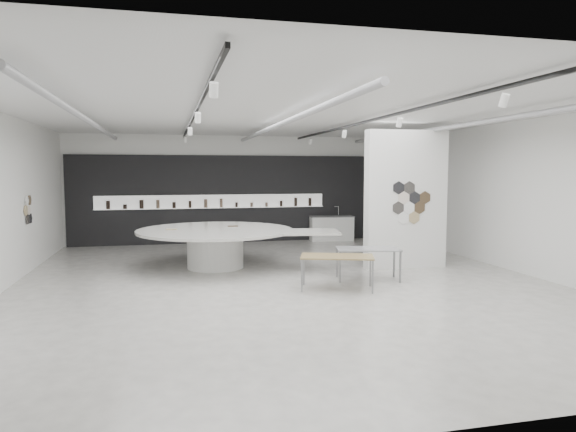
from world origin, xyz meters
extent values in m
cube|color=beige|center=(0.00, 0.00, -0.01)|extent=(12.00, 14.00, 0.01)
cube|color=silver|center=(0.00, 0.00, 3.80)|extent=(12.00, 14.00, 0.01)
cube|color=white|center=(0.00, 7.00, 1.90)|extent=(12.00, 0.01, 3.80)
cube|color=white|center=(0.00, -7.00, 1.90)|extent=(12.00, 0.01, 3.80)
cube|color=white|center=(6.00, 0.00, 1.90)|extent=(0.01, 14.00, 3.80)
cylinder|color=#939396|center=(-4.20, 0.50, 3.62)|extent=(0.12, 12.00, 0.12)
cylinder|color=#939396|center=(0.00, 0.50, 3.62)|extent=(0.12, 12.00, 0.12)
cylinder|color=#939396|center=(4.20, 0.50, 3.62)|extent=(0.12, 12.00, 0.12)
cube|color=black|center=(-2.00, 0.00, 3.70)|extent=(0.05, 13.00, 0.06)
cylinder|color=white|center=(-2.00, -5.00, 3.52)|extent=(0.11, 0.18, 0.21)
cylinder|color=white|center=(-2.00, -1.70, 3.52)|extent=(0.11, 0.18, 0.21)
cylinder|color=white|center=(-2.00, 1.60, 3.52)|extent=(0.11, 0.18, 0.21)
cylinder|color=white|center=(-2.00, 4.90, 3.52)|extent=(0.11, 0.18, 0.21)
cube|color=black|center=(2.00, 0.00, 3.70)|extent=(0.05, 13.00, 0.06)
cylinder|color=white|center=(2.00, -5.00, 3.52)|extent=(0.11, 0.18, 0.21)
cylinder|color=white|center=(2.00, -1.70, 3.52)|extent=(0.11, 0.18, 0.21)
cylinder|color=white|center=(2.00, 1.60, 3.52)|extent=(0.11, 0.18, 0.21)
cylinder|color=white|center=(2.00, 4.90, 3.52)|extent=(0.11, 0.18, 0.21)
cylinder|color=black|center=(-5.97, 2.50, 1.35)|extent=(0.03, 0.28, 0.28)
cylinder|color=black|center=(-5.97, 2.76, 1.35)|extent=(0.03, 0.28, 0.28)
cylinder|color=beige|center=(-5.97, 2.63, 1.58)|extent=(0.03, 0.28, 0.28)
cylinder|color=tan|center=(-5.97, 2.37, 1.58)|extent=(0.03, 0.28, 0.28)
cylinder|color=white|center=(-5.97, 2.50, 1.81)|extent=(0.03, 0.28, 0.28)
cylinder|color=#4D3B26|center=(-5.97, 2.76, 1.81)|extent=(0.03, 0.28, 0.28)
cube|color=black|center=(0.00, 6.94, 1.55)|extent=(11.80, 0.10, 3.10)
cube|color=white|center=(-1.00, 6.87, 1.48)|extent=(8.00, 0.06, 0.46)
cube|color=white|center=(-1.00, 6.81, 1.25)|extent=(8.00, 0.18, 0.02)
cylinder|color=black|center=(-4.53, 6.81, 1.41)|extent=(0.13, 0.13, 0.29)
cylinder|color=black|center=(-3.99, 6.81, 1.34)|extent=(0.13, 0.13, 0.15)
cylinder|color=black|center=(-3.44, 6.81, 1.42)|extent=(0.14, 0.14, 0.30)
cylinder|color=brown|center=(-2.90, 6.81, 1.41)|extent=(0.12, 0.12, 0.29)
cylinder|color=black|center=(-2.36, 6.81, 1.37)|extent=(0.12, 0.12, 0.21)
cylinder|color=black|center=(-1.81, 6.81, 1.39)|extent=(0.10, 0.10, 0.25)
cylinder|color=brown|center=(-1.27, 6.81, 1.42)|extent=(0.12, 0.12, 0.30)
cylinder|color=brown|center=(-0.73, 6.81, 1.42)|extent=(0.10, 0.10, 0.31)
cylinder|color=black|center=(-0.19, 6.81, 1.35)|extent=(0.09, 0.09, 0.17)
cylinder|color=brown|center=(0.36, 6.81, 1.35)|extent=(0.10, 0.10, 0.16)
cylinder|color=brown|center=(0.90, 6.81, 1.34)|extent=(0.09, 0.09, 0.15)
cylinder|color=black|center=(1.44, 6.81, 1.37)|extent=(0.09, 0.09, 0.21)
cylinder|color=black|center=(1.99, 6.81, 1.42)|extent=(0.11, 0.11, 0.31)
cylinder|color=black|center=(2.53, 6.81, 1.41)|extent=(0.11, 0.11, 0.29)
cube|color=white|center=(3.50, 1.00, 1.80)|extent=(2.20, 0.35, 3.60)
cylinder|color=white|center=(3.50, 0.81, 1.60)|extent=(0.34, 0.03, 0.34)
cylinder|color=#4D3B26|center=(3.80, 0.81, 1.60)|extent=(0.34, 0.03, 0.34)
cylinder|color=black|center=(3.20, 0.81, 1.60)|extent=(0.34, 0.03, 0.34)
cylinder|color=black|center=(3.65, 0.81, 1.86)|extent=(0.34, 0.03, 0.34)
cylinder|color=beige|center=(3.35, 0.81, 1.86)|extent=(0.34, 0.03, 0.34)
cylinder|color=tan|center=(3.65, 0.81, 1.34)|extent=(0.34, 0.03, 0.34)
cylinder|color=white|center=(3.35, 0.81, 1.34)|extent=(0.34, 0.03, 0.34)
cylinder|color=#4D3B26|center=(3.95, 0.81, 1.86)|extent=(0.34, 0.03, 0.34)
cylinder|color=black|center=(3.50, 0.81, 2.12)|extent=(0.34, 0.03, 0.34)
cylinder|color=black|center=(3.20, 0.81, 2.12)|extent=(0.34, 0.03, 0.34)
cylinder|color=white|center=(-1.37, 2.12, 0.48)|extent=(1.67, 1.67, 0.96)
cylinder|color=#BBB9B0|center=(-1.37, 2.12, 0.99)|extent=(4.62, 4.62, 0.07)
cube|color=#BBB9B0|center=(0.78, 1.23, 1.00)|extent=(1.95, 1.38, 0.06)
cube|color=tan|center=(-2.49, 2.29, 1.03)|extent=(0.31, 0.24, 0.01)
cube|color=#4D3B26|center=(-0.82, 2.72, 1.03)|extent=(0.31, 0.24, 0.01)
cube|color=olive|center=(0.96, -0.96, 0.71)|extent=(1.72, 1.23, 0.03)
cube|color=slate|center=(0.15, -1.06, 0.35)|extent=(0.05, 0.05, 0.70)
cube|color=slate|center=(0.37, -0.40, 0.35)|extent=(0.05, 0.05, 0.70)
cube|color=slate|center=(1.55, -1.53, 0.35)|extent=(0.05, 0.05, 0.70)
cube|color=slate|center=(1.77, -0.86, 0.35)|extent=(0.05, 0.05, 0.70)
cube|color=gray|center=(1.97, -0.22, 0.73)|extent=(1.58, 1.03, 0.03)
cube|color=slate|center=(1.22, -0.39, 0.36)|extent=(0.05, 0.05, 0.72)
cube|color=slate|center=(1.37, 0.24, 0.36)|extent=(0.05, 0.05, 0.72)
cube|color=slate|center=(2.57, -0.69, 0.36)|extent=(0.05, 0.05, 0.72)
cube|color=slate|center=(2.71, -0.06, 0.36)|extent=(0.05, 0.05, 0.72)
cube|color=white|center=(3.27, 6.51, 0.44)|extent=(1.59, 0.70, 0.87)
cube|color=gray|center=(3.27, 6.51, 0.89)|extent=(1.63, 0.74, 0.03)
cylinder|color=silver|center=(3.57, 6.63, 1.08)|extent=(0.02, 0.02, 0.35)
cylinder|color=silver|center=(3.50, 6.64, 1.24)|extent=(0.16, 0.04, 0.02)
camera|label=1|loc=(-2.57, -11.33, 2.54)|focal=32.00mm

